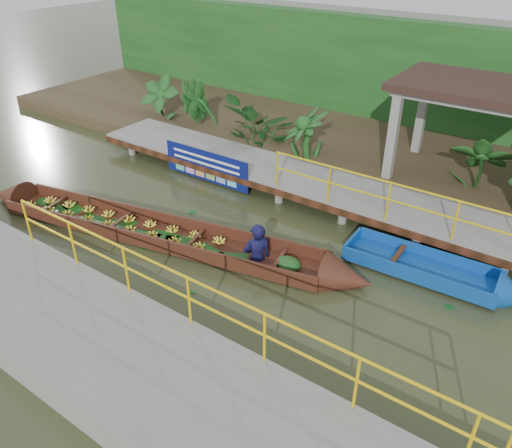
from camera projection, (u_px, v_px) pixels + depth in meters
The scene contains 10 objects.
ground at pixel (253, 258), 11.86m from camera, with size 80.00×80.00×0.00m, color #2C351A.
land_strip at pixel (380, 149), 17.00m from camera, with size 30.00×8.00×0.45m, color #302418.
far_dock at pixel (324, 187), 14.01m from camera, with size 16.00×2.06×1.66m.
near_dock at pixel (155, 381), 8.27m from camera, with size 18.00×2.40×1.73m.
pavilion at pixel (480, 98), 13.35m from camera, with size 4.40×3.00×3.00m.
foliage_backdrop at pixel (414, 81), 17.84m from camera, with size 30.00×0.80×4.00m, color #143F14.
vendor_boat at pixel (167, 231), 12.39m from camera, with size 10.88×3.26×2.34m.
moored_blue_boat at pixel (464, 281), 10.80m from camera, with size 3.99×1.21×0.94m.
blue_banner at pixel (206, 166), 15.02m from camera, with size 3.12×0.04×0.97m.
tropical_plants at pixel (304, 128), 15.78m from camera, with size 14.31×1.31×1.64m.
Camera 1 is at (5.66, -7.94, 6.80)m, focal length 35.00 mm.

